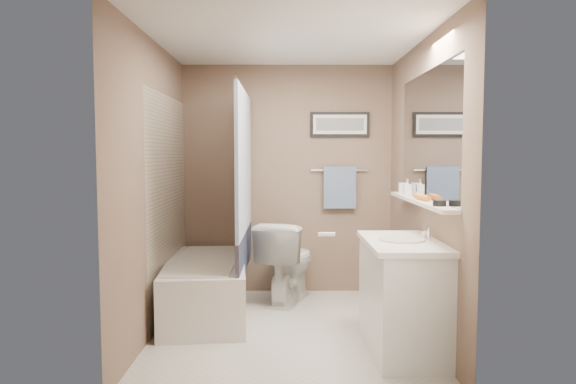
{
  "coord_description": "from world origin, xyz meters",
  "views": [
    {
      "loc": [
        -0.02,
        -4.18,
        1.47
      ],
      "look_at": [
        0.0,
        0.15,
        1.15
      ],
      "focal_mm": 32.0,
      "sensor_mm": 36.0,
      "label": 1
    }
  ],
  "objects_px": {
    "hair_brush_back": "(420,197)",
    "bathtub": "(206,287)",
    "toilet": "(287,261)",
    "hair_brush_front": "(423,198)",
    "vanity": "(403,299)",
    "glass_jar": "(403,188)",
    "candle_bowl_near": "(439,203)",
    "soap_bottle": "(407,187)"
  },
  "relations": [
    {
      "from": "hair_brush_front",
      "to": "glass_jar",
      "type": "xyz_separation_m",
      "value": [
        0.0,
        0.66,
        0.03
      ]
    },
    {
      "from": "vanity",
      "to": "hair_brush_back",
      "type": "distance_m",
      "value": 0.81
    },
    {
      "from": "vanity",
      "to": "soap_bottle",
      "type": "relative_size",
      "value": 6.49
    },
    {
      "from": "bathtub",
      "to": "glass_jar",
      "type": "xyz_separation_m",
      "value": [
        1.79,
        -0.04,
        0.92
      ]
    },
    {
      "from": "toilet",
      "to": "glass_jar",
      "type": "height_order",
      "value": "glass_jar"
    },
    {
      "from": "toilet",
      "to": "hair_brush_back",
      "type": "distance_m",
      "value": 1.65
    },
    {
      "from": "candle_bowl_near",
      "to": "glass_jar",
      "type": "bearing_deg",
      "value": 90.0
    },
    {
      "from": "vanity",
      "to": "hair_brush_front",
      "type": "distance_m",
      "value": 0.79
    },
    {
      "from": "hair_brush_front",
      "to": "candle_bowl_near",
      "type": "bearing_deg",
      "value": -90.0
    },
    {
      "from": "candle_bowl_near",
      "to": "hair_brush_front",
      "type": "bearing_deg",
      "value": 90.0
    },
    {
      "from": "hair_brush_front",
      "to": "bathtub",
      "type": "bearing_deg",
      "value": 158.56
    },
    {
      "from": "candle_bowl_near",
      "to": "soap_bottle",
      "type": "height_order",
      "value": "soap_bottle"
    },
    {
      "from": "glass_jar",
      "to": "soap_bottle",
      "type": "xyz_separation_m",
      "value": [
        0.0,
        -0.16,
        0.02
      ]
    },
    {
      "from": "candle_bowl_near",
      "to": "soap_bottle",
      "type": "xyz_separation_m",
      "value": [
        0.0,
        0.93,
        0.05
      ]
    },
    {
      "from": "hair_brush_front",
      "to": "glass_jar",
      "type": "bearing_deg",
      "value": 90.0
    },
    {
      "from": "candle_bowl_near",
      "to": "hair_brush_front",
      "type": "distance_m",
      "value": 0.43
    },
    {
      "from": "candle_bowl_near",
      "to": "hair_brush_back",
      "type": "height_order",
      "value": "hair_brush_back"
    },
    {
      "from": "glass_jar",
      "to": "hair_brush_back",
      "type": "bearing_deg",
      "value": -90.0
    },
    {
      "from": "candle_bowl_near",
      "to": "hair_brush_back",
      "type": "distance_m",
      "value": 0.52
    },
    {
      "from": "bathtub",
      "to": "candle_bowl_near",
      "type": "bearing_deg",
      "value": -37.78
    },
    {
      "from": "hair_brush_back",
      "to": "bathtub",
      "type": "bearing_deg",
      "value": 161.09
    },
    {
      "from": "candle_bowl_near",
      "to": "vanity",
      "type": "bearing_deg",
      "value": 129.38
    },
    {
      "from": "vanity",
      "to": "soap_bottle",
      "type": "xyz_separation_m",
      "value": [
        0.19,
        0.71,
        0.78
      ]
    },
    {
      "from": "hair_brush_front",
      "to": "hair_brush_back",
      "type": "bearing_deg",
      "value": 90.0
    },
    {
      "from": "vanity",
      "to": "toilet",
      "type": "bearing_deg",
      "value": 120.83
    },
    {
      "from": "vanity",
      "to": "candle_bowl_near",
      "type": "relative_size",
      "value": 10.0
    },
    {
      "from": "toilet",
      "to": "soap_bottle",
      "type": "xyz_separation_m",
      "value": [
        1.04,
        -0.63,
        0.78
      ]
    },
    {
      "from": "bathtub",
      "to": "soap_bottle",
      "type": "xyz_separation_m",
      "value": [
        1.79,
        -0.2,
        0.93
      ]
    },
    {
      "from": "bathtub",
      "to": "glass_jar",
      "type": "relative_size",
      "value": 15.0
    },
    {
      "from": "vanity",
      "to": "glass_jar",
      "type": "height_order",
      "value": "glass_jar"
    },
    {
      "from": "hair_brush_front",
      "to": "glass_jar",
      "type": "distance_m",
      "value": 0.66
    },
    {
      "from": "candle_bowl_near",
      "to": "soap_bottle",
      "type": "relative_size",
      "value": 0.65
    },
    {
      "from": "hair_brush_back",
      "to": "toilet",
      "type": "bearing_deg",
      "value": 134.68
    },
    {
      "from": "hair_brush_front",
      "to": "vanity",
      "type": "bearing_deg",
      "value": -132.26
    },
    {
      "from": "glass_jar",
      "to": "soap_bottle",
      "type": "height_order",
      "value": "soap_bottle"
    },
    {
      "from": "vanity",
      "to": "hair_brush_back",
      "type": "xyz_separation_m",
      "value": [
        0.19,
        0.29,
        0.74
      ]
    },
    {
      "from": "soap_bottle",
      "to": "bathtub",
      "type": "bearing_deg",
      "value": 173.67
    },
    {
      "from": "hair_brush_back",
      "to": "soap_bottle",
      "type": "xyz_separation_m",
      "value": [
        0.0,
        0.41,
        0.05
      ]
    },
    {
      "from": "candle_bowl_near",
      "to": "hair_brush_back",
      "type": "xyz_separation_m",
      "value": [
        0.0,
        0.52,
        0.0
      ]
    },
    {
      "from": "toilet",
      "to": "hair_brush_back",
      "type": "xyz_separation_m",
      "value": [
        1.04,
        -1.05,
        0.73
      ]
    },
    {
      "from": "candle_bowl_near",
      "to": "hair_brush_back",
      "type": "relative_size",
      "value": 0.41
    },
    {
      "from": "candle_bowl_near",
      "to": "glass_jar",
      "type": "xyz_separation_m",
      "value": [
        0.0,
        1.09,
        0.03
      ]
    }
  ]
}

